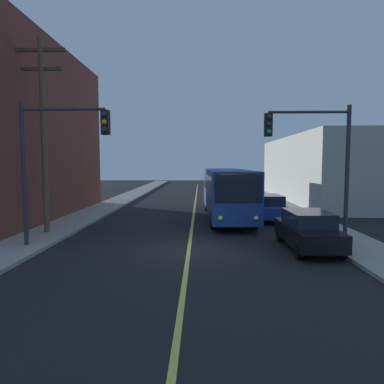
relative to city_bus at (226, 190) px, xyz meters
The scene contains 12 objects.
ground_plane 9.31m from the city_bus, 103.94° to the right, with size 120.00×120.00×0.00m, color black.
sidewalk_left 9.68m from the city_bus, behind, with size 2.50×90.00×0.15m, color gray.
sidewalk_right 5.46m from the city_bus, 12.69° to the left, with size 2.50×90.00×0.15m, color gray.
lane_stripe_center 6.77m from the city_bus, 109.72° to the left, with size 0.16×60.00×0.01m, color #D8CC4C.
building_right_warehouse 16.23m from the city_bus, 40.54° to the left, with size 12.00×20.91×6.09m.
city_bus is the anchor object (origin of this frame).
parked_car_black 9.15m from the city_bus, 72.17° to the right, with size 1.86×4.42×1.62m.
parked_car_blue 2.94m from the city_bus, 20.97° to the right, with size 1.90×4.44×1.62m.
utility_pole_near 11.77m from the city_bus, 148.16° to the right, with size 2.40×0.28×9.58m.
traffic_signal_left_corner 11.85m from the city_bus, 131.06° to the right, with size 3.75×0.48×6.00m.
traffic_signal_right_corner 8.69m from the city_bus, 67.31° to the right, with size 3.75×0.48×6.00m.
fire_hydrant 5.34m from the city_bus, 26.40° to the right, with size 0.44×0.26×0.84m.
Camera 1 is at (0.48, -14.37, 3.62)m, focal length 32.68 mm.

